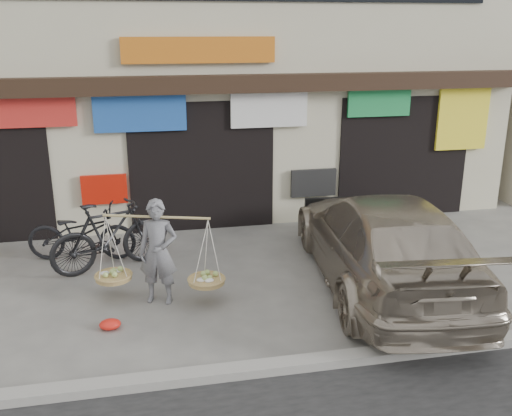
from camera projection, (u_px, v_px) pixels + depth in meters
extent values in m
plane|color=slate|center=(230.00, 301.00, 8.98)|extent=(70.00, 70.00, 0.00)
cube|color=gray|center=(255.00, 369.00, 7.09)|extent=(70.00, 0.25, 0.12)
cube|color=beige|center=(186.00, 54.00, 13.99)|extent=(14.00, 6.00, 7.00)
cube|color=black|center=(201.00, 84.00, 11.18)|extent=(14.00, 0.35, 0.35)
cube|color=black|center=(201.00, 164.00, 12.07)|extent=(3.00, 0.60, 2.70)
cube|color=black|center=(399.00, 155.00, 12.93)|extent=(3.00, 0.60, 2.70)
cube|color=red|center=(32.00, 112.00, 10.77)|extent=(1.60, 0.08, 0.60)
cube|color=#2053AD|center=(140.00, 114.00, 11.19)|extent=(1.80, 0.08, 0.70)
cube|color=silver|center=(269.00, 110.00, 11.68)|extent=(1.60, 0.08, 0.70)
cube|color=#1F8D48|center=(379.00, 102.00, 12.11)|extent=(1.40, 0.08, 0.60)
cube|color=yellow|center=(463.00, 118.00, 12.61)|extent=(1.20, 0.08, 1.40)
cube|color=red|center=(104.00, 189.00, 11.49)|extent=(0.90, 0.08, 0.60)
cube|color=black|center=(313.00, 183.00, 12.36)|extent=(1.00, 0.08, 0.60)
cube|color=#CD6917|center=(199.00, 50.00, 11.05)|extent=(3.00, 0.08, 0.50)
imported|color=slate|center=(158.00, 252.00, 8.74)|extent=(0.70, 0.56, 1.66)
cylinder|color=tan|center=(156.00, 217.00, 8.56)|extent=(1.59, 0.53, 0.04)
cylinder|color=tan|center=(114.00, 277.00, 8.94)|extent=(0.56, 0.56, 0.07)
ellipsoid|color=#A5BF66|center=(113.00, 273.00, 8.92)|extent=(0.39, 0.39, 0.10)
cylinder|color=tan|center=(207.00, 281.00, 8.80)|extent=(0.56, 0.56, 0.07)
ellipsoid|color=#A5BF66|center=(206.00, 277.00, 8.78)|extent=(0.39, 0.39, 0.10)
imported|color=black|center=(81.00, 233.00, 10.47)|extent=(2.07, 1.02, 1.04)
imported|color=black|center=(109.00, 236.00, 10.00)|extent=(2.16, 1.28, 1.26)
imported|color=#A49784|center=(383.00, 241.00, 9.35)|extent=(2.72, 5.53, 1.55)
cube|color=black|center=(345.00, 208.00, 11.82)|extent=(1.70, 0.28, 0.45)
cube|color=silver|center=(344.00, 211.00, 11.91)|extent=(0.45, 0.07, 0.12)
ellipsoid|color=red|center=(110.00, 324.00, 8.14)|extent=(0.31, 0.25, 0.14)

